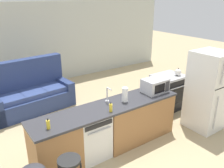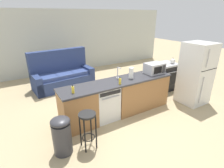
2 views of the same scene
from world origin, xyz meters
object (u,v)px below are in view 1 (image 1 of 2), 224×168
object	(u,v)px
paper_towel_roll	(125,95)
couch	(30,94)
stove_range	(168,92)
kettle	(178,72)
refrigerator	(208,91)
dishwasher	(91,136)
dish_soap_bottle	(48,124)
soap_bottle	(111,108)
microwave	(155,85)

from	to	relation	value
paper_towel_roll	couch	distance (m)	2.86
stove_range	kettle	xyz separation A→B (m)	(0.17, -0.13, 0.53)
refrigerator	couch	world-z (taller)	refrigerator
dishwasher	dish_soap_bottle	size ratio (longest dim) A/B	4.77
kettle	refrigerator	bearing A→B (deg)	-99.85
refrigerator	couch	xyz separation A→B (m)	(-2.88, 3.12, -0.46)
soap_bottle	kettle	xyz separation A→B (m)	(2.46, 0.62, 0.01)
microwave	kettle	size ratio (longest dim) A/B	2.44
dishwasher	microwave	xyz separation A→B (m)	(1.55, -0.00, 0.62)
kettle	paper_towel_roll	bearing A→B (deg)	-167.54
microwave	soap_bottle	bearing A→B (deg)	-171.07
soap_bottle	kettle	world-z (taller)	kettle
dishwasher	couch	bearing A→B (deg)	96.33
microwave	soap_bottle	distance (m)	1.26
microwave	kettle	bearing A→B (deg)	19.18
soap_bottle	refrigerator	bearing A→B (deg)	-8.75
stove_range	dish_soap_bottle	distance (m)	3.48
dish_soap_bottle	kettle	xyz separation A→B (m)	(3.55, 0.53, 0.01)
stove_range	kettle	bearing A→B (deg)	-36.68
paper_towel_roll	couch	world-z (taller)	couch
dish_soap_bottle	couch	size ratio (longest dim) A/B	0.08
microwave	paper_towel_roll	distance (m)	0.80
dishwasher	couch	distance (m)	2.58
paper_towel_roll	soap_bottle	xyz separation A→B (m)	(-0.44, -0.17, -0.07)
paper_towel_roll	couch	bearing A→B (deg)	111.78
stove_range	soap_bottle	world-z (taller)	soap_bottle
kettle	couch	xyz separation A→B (m)	(-3.05, 2.15, -0.59)
kettle	dishwasher	bearing A→B (deg)	-171.32
couch	dish_soap_bottle	bearing A→B (deg)	-100.47
microwave	dish_soap_bottle	xyz separation A→B (m)	(-2.33, -0.11, -0.07)
microwave	paper_towel_roll	world-z (taller)	paper_towel_roll
dishwasher	kettle	xyz separation A→B (m)	(2.77, 0.42, 0.56)
kettle	couch	distance (m)	3.78
microwave	kettle	distance (m)	1.29
dish_soap_bottle	dishwasher	bearing A→B (deg)	8.09
microwave	paper_towel_roll	size ratio (longest dim) A/B	1.77
stove_range	dish_soap_bottle	size ratio (longest dim) A/B	5.11
dishwasher	paper_towel_roll	distance (m)	0.97
stove_range	soap_bottle	size ratio (longest dim) A/B	5.11
dishwasher	stove_range	distance (m)	2.66
dish_soap_bottle	couch	bearing A→B (deg)	79.53
paper_towel_roll	soap_bottle	world-z (taller)	paper_towel_roll
dishwasher	paper_towel_roll	bearing A→B (deg)	-1.75
couch	stove_range	bearing A→B (deg)	-35.00
stove_range	dish_soap_bottle	bearing A→B (deg)	-168.96
stove_range	refrigerator	xyz separation A→B (m)	(-0.00, -1.10, 0.41)
dishwasher	stove_range	world-z (taller)	stove_range
dish_soap_bottle	microwave	bearing A→B (deg)	2.69
stove_range	soap_bottle	xyz separation A→B (m)	(-2.29, -0.75, 0.52)
refrigerator	kettle	bearing A→B (deg)	80.15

